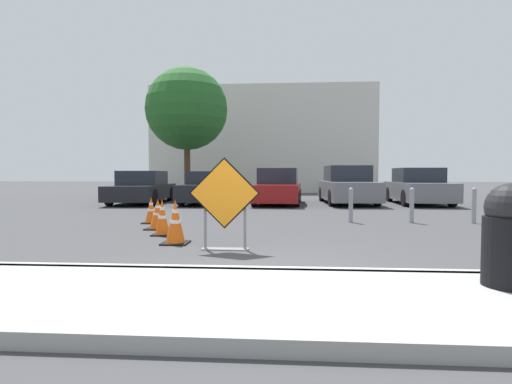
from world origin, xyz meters
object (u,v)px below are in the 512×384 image
parked_car_third (278,188)px  parked_car_fourth (347,186)px  traffic_cone_fourth (151,210)px  traffic_cone_second (162,217)px  traffic_cone_nearest (175,222)px  road_closed_sign (225,200)px  bollard_second (412,204)px  bollard_nearest (351,204)px  trash_bin (511,235)px  bollard_third (474,204)px  traffic_cone_third (158,214)px  parked_car_fifth (418,187)px  parked_car_nearest (142,188)px  parked_car_second (209,188)px

parked_car_third → parked_car_fourth: size_ratio=0.87×
traffic_cone_fourth → traffic_cone_second: bearing=-65.3°
traffic_cone_nearest → parked_car_fourth: bearing=65.3°
road_closed_sign → traffic_cone_fourth: road_closed_sign is taller
parked_car_third → bollard_second: (3.50, -6.02, -0.19)m
traffic_cone_second → bollard_nearest: size_ratio=0.83×
trash_bin → bollard_nearest: bearing=94.7°
road_closed_sign → trash_bin: 3.99m
parked_car_third → parked_car_fourth: parked_car_fourth is taller
traffic_cone_fourth → bollard_third: bollard_third is taller
traffic_cone_third → parked_car_fifth: size_ratio=0.16×
bollard_nearest → bollard_second: (1.53, 0.00, 0.00)m
parked_car_nearest → bollard_second: parked_car_nearest is taller
parked_car_second → parked_car_fourth: parked_car_fourth is taller
traffic_cone_nearest → traffic_cone_third: bearing=116.3°
parked_car_nearest → parked_car_third: bearing=174.9°
parked_car_fourth → traffic_cone_third: bearing=53.9°
parked_car_nearest → parked_car_fourth: size_ratio=0.98×
parked_car_fifth → traffic_cone_third: bearing=46.0°
traffic_cone_fourth → parked_car_fifth: bearing=38.4°
trash_bin → parked_car_fifth: bearing=75.6°
road_closed_sign → traffic_cone_nearest: size_ratio=1.91×
traffic_cone_nearest → bollard_nearest: 5.01m
traffic_cone_fourth → bollard_second: (6.62, 0.54, 0.15)m
bollard_second → bollard_third: size_ratio=1.00×
traffic_cone_nearest → traffic_cone_second: (-0.53, 0.95, -0.02)m
bollard_third → trash_bin: bearing=-112.0°
traffic_cone_nearest → parked_car_third: parked_car_third is taller
trash_bin → bollard_third: size_ratio=1.13×
parked_car_second → bollard_nearest: size_ratio=4.86×
bollard_second → bollard_third: bearing=0.0°
parked_car_second → parked_car_third: parked_car_third is taller
road_closed_sign → traffic_cone_fourth: 4.19m
traffic_cone_nearest → bollard_second: bearing=33.2°
traffic_cone_third → parked_car_nearest: bearing=112.2°
parked_car_second → traffic_cone_fourth: bearing=90.4°
parked_car_fourth → trash_bin: size_ratio=4.61×
parked_car_fourth → bollard_third: bearing=106.1°
parked_car_second → bollard_second: size_ratio=4.83×
traffic_cone_nearest → bollard_third: size_ratio=0.88×
traffic_cone_nearest → bollard_third: 7.55m
traffic_cone_nearest → bollard_third: (6.74, 3.40, 0.09)m
traffic_cone_second → parked_car_nearest: 9.38m
bollard_second → trash_bin: bearing=-99.1°
parked_car_fifth → bollard_second: size_ratio=4.88×
traffic_cone_third → road_closed_sign: bearing=-51.7°
bollard_nearest → bollard_third: 3.07m
parked_car_fifth → traffic_cone_second: bearing=50.3°
traffic_cone_nearest → road_closed_sign: bearing=-29.2°
bollard_second → traffic_cone_nearest: bearing=-146.8°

